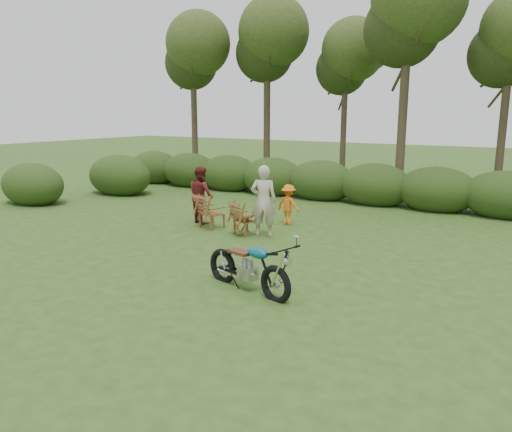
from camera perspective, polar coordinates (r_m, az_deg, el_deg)
The scene contains 10 objects.
ground at distance 9.57m, azimuth -4.13°, elevation -7.06°, with size 80.00×80.00×0.00m, color #2A4517.
tree_line at distance 17.74m, azimuth 16.35°, elevation 13.75°, with size 22.52×11.62×8.14m.
motorcycle at distance 8.94m, azimuth -0.95°, elevation -8.42°, with size 1.93×0.73×1.10m, color #0D90B5, non-canonical shape.
lawn_chair_right at distance 12.79m, azimuth -1.13°, elevation -2.13°, with size 0.60×0.60×0.87m, color brown, non-canonical shape.
lawn_chair_left at distance 13.56m, azimuth -5.04°, elevation -1.36°, with size 0.63×0.63×0.92m, color #5A3216, non-canonical shape.
side_table at distance 12.66m, azimuth -1.71°, elevation -1.12°, with size 0.49×0.41×0.50m, color brown, non-canonical shape.
cup at distance 12.54m, azimuth -1.66°, elevation 0.14°, with size 0.11×0.11×0.09m, color #F1DDC6.
adult_a at distance 12.61m, azimuth 0.87°, elevation -2.33°, with size 0.66×0.43×1.80m, color #C0B09E.
adult_b at distance 14.21m, azimuth -6.21°, elevation -0.77°, with size 0.78×0.61×1.60m, color maroon.
child at distance 13.94m, azimuth 3.71°, elevation -0.97°, with size 0.73×0.42×1.12m, color orange.
Camera 1 is at (5.32, -7.32, 3.12)m, focal length 35.00 mm.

